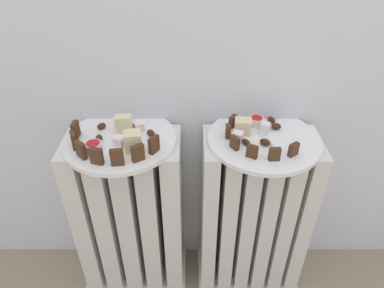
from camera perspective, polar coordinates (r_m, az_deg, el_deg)
radiator_left at (r=1.12m, az=-9.91°, el=-11.81°), size 0.33×0.17×0.56m
radiator_right at (r=1.12m, az=9.90°, el=-11.76°), size 0.33×0.17×0.56m
plate_left at (r=0.93m, az=-11.70°, el=0.68°), size 0.30×0.30×0.01m
plate_right at (r=0.93m, az=11.69°, el=0.73°), size 0.30×0.30×0.01m
dark_cake_slice_left_0 at (r=0.94m, az=-18.60°, el=2.19°), size 0.01×0.03×0.04m
dark_cake_slice_left_1 at (r=0.90m, az=-18.87°, el=0.53°), size 0.02×0.03×0.04m
dark_cake_slice_left_2 at (r=0.86m, az=-17.80°, el=-0.97°), size 0.03×0.03×0.04m
dark_cake_slice_left_3 at (r=0.83m, az=-15.44°, el=-1.97°), size 0.03×0.02×0.04m
dark_cake_slice_left_4 at (r=0.82m, az=-12.21°, el=-2.17°), size 0.03×0.02×0.04m
dark_cake_slice_left_5 at (r=0.82m, az=-8.88°, el=-1.49°), size 0.03×0.03×0.04m
dark_cake_slice_left_6 at (r=0.85m, az=-6.27°, el=-0.10°), size 0.03×0.03×0.04m
marble_cake_slice_left_0 at (r=0.93m, az=-11.15°, el=3.18°), size 0.05×0.03×0.05m
marble_cake_slice_left_1 at (r=0.86m, az=-9.69°, el=0.40°), size 0.05×0.04×0.05m
turkish_delight_left_0 at (r=0.98m, az=-11.15°, el=3.87°), size 0.03×0.03×0.02m
turkish_delight_left_1 at (r=0.89m, az=-11.87°, el=0.47°), size 0.03×0.03×0.02m
turkish_delight_left_2 at (r=0.94m, az=-8.75°, el=2.80°), size 0.03×0.03×0.02m
turkish_delight_left_3 at (r=0.91m, az=-10.15°, el=1.27°), size 0.03×0.03×0.02m
medjool_date_left_0 at (r=0.97m, az=-14.67°, el=2.84°), size 0.03×0.03×0.02m
medjool_date_left_1 at (r=0.92m, az=-6.82°, el=1.82°), size 0.03×0.03×0.02m
medjool_date_left_2 at (r=0.92m, az=-15.05°, el=0.90°), size 0.02×0.02×0.02m
jam_bowl_left at (r=0.88m, az=-15.85°, el=-0.44°), size 0.04×0.04×0.02m
dark_cake_slice_right_0 at (r=0.95m, az=6.70°, el=3.73°), size 0.03×0.03×0.03m
dark_cake_slice_right_1 at (r=0.90m, az=5.94°, el=2.09°), size 0.01×0.03×0.03m
dark_cake_slice_right_2 at (r=0.86m, az=7.05°, el=0.23°), size 0.02×0.03×0.03m
dark_cake_slice_right_3 at (r=0.84m, az=9.86°, el=-1.20°), size 0.03×0.02×0.03m
dark_cake_slice_right_4 at (r=0.84m, az=13.43°, el=-1.62°), size 0.03×0.01×0.03m
dark_cake_slice_right_5 at (r=0.87m, az=16.36°, el=-0.86°), size 0.03×0.03×0.03m
marble_cake_slice_right_0 at (r=0.92m, az=8.36°, el=2.91°), size 0.05×0.04×0.04m
turkish_delight_right_0 at (r=0.95m, az=11.91°, el=2.75°), size 0.03×0.03×0.02m
turkish_delight_right_1 at (r=0.89m, az=7.51°, el=1.23°), size 0.03×0.03×0.03m
medjool_date_right_0 at (r=0.89m, az=11.91°, el=0.33°), size 0.03×0.03×0.02m
medjool_date_right_1 at (r=0.99m, az=12.90°, el=3.93°), size 0.03×0.03×0.02m
medjool_date_right_2 at (r=0.89m, az=8.91°, el=0.30°), size 0.03×0.03×0.01m
medjool_date_right_3 at (r=0.96m, az=13.65°, el=2.87°), size 0.03×0.02×0.02m
jam_bowl_right at (r=0.97m, az=10.51°, el=3.80°), size 0.04×0.04×0.02m
fork at (r=0.92m, az=12.38°, el=0.69°), size 0.04×0.10×0.00m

